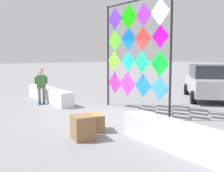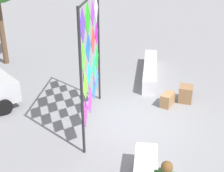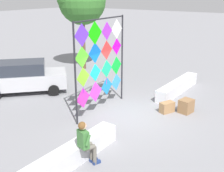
% 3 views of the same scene
% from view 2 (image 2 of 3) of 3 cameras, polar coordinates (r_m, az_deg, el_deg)
% --- Properties ---
extents(ground, '(120.00, 120.00, 0.00)m').
position_cam_2_polar(ground, '(9.63, 4.62, -6.73)').
color(ground, gray).
extents(plaza_ledge_right, '(3.86, 0.53, 0.57)m').
position_cam_2_polar(plaza_ledge_right, '(12.99, 7.14, 2.98)').
color(plaza_ledge_right, silver).
rests_on(plaza_ledge_right, ground).
extents(kite_display_rack, '(3.29, 0.20, 3.82)m').
position_cam_2_polar(kite_display_rack, '(8.73, -3.94, 5.90)').
color(kite_display_rack, '#232328').
rests_on(kite_display_rack, ground).
extents(cardboard_box_large, '(0.64, 0.55, 0.56)m').
position_cam_2_polar(cardboard_box_large, '(11.08, 13.60, -1.40)').
color(cardboard_box_large, olive).
rests_on(cardboard_box_large, ground).
extents(cardboard_box_small, '(0.68, 0.53, 0.44)m').
position_cam_2_polar(cardboard_box_small, '(10.65, 10.33, -2.53)').
color(cardboard_box_small, '#9E754C').
rests_on(cardboard_box_small, ground).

